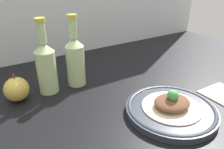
# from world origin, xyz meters

# --- Properties ---
(ground_plane) EXTENTS (1.80, 1.10, 0.04)m
(ground_plane) POSITION_xyz_m (0.00, 0.00, -0.02)
(ground_plane) COLOR black
(plate) EXTENTS (0.27, 0.27, 0.02)m
(plate) POSITION_xyz_m (0.10, -0.12, 0.01)
(plate) COLOR #2D333D
(plate) RESTS_ON ground_plane
(plated_food) EXTENTS (0.18, 0.18, 0.06)m
(plated_food) POSITION_xyz_m (0.10, -0.12, 0.03)
(plated_food) COLOR beige
(plated_food) RESTS_ON plate
(cider_bottle_left) EXTENTS (0.07, 0.07, 0.26)m
(cider_bottle_left) POSITION_xyz_m (-0.17, 0.20, 0.10)
(cider_bottle_left) COLOR #B7D18E
(cider_bottle_left) RESTS_ON ground_plane
(cider_bottle_right) EXTENTS (0.07, 0.07, 0.26)m
(cider_bottle_right) POSITION_xyz_m (-0.07, 0.20, 0.10)
(cider_bottle_right) COLOR #B7D18E
(cider_bottle_right) RESTS_ON ground_plane
(apple) EXTENTS (0.08, 0.08, 0.10)m
(apple) POSITION_xyz_m (-0.28, 0.20, 0.04)
(apple) COLOR gold
(apple) RESTS_ON ground_plane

